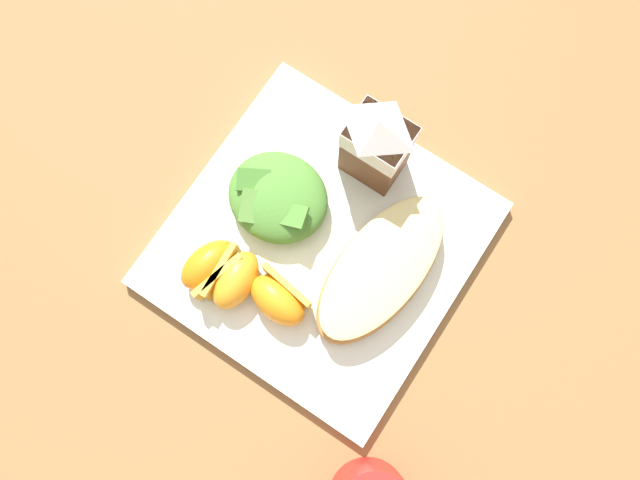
{
  "coord_description": "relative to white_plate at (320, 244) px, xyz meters",
  "views": [
    {
      "loc": [
        0.07,
        -0.1,
        0.61
      ],
      "look_at": [
        0.0,
        0.0,
        0.03
      ],
      "focal_mm": 34.64,
      "sensor_mm": 36.0,
      "label": 1
    }
  ],
  "objects": [
    {
      "name": "ground",
      "position": [
        0.0,
        0.0,
        -0.01
      ],
      "size": [
        3.0,
        3.0,
        0.0
      ],
      "primitive_type": "plane",
      "color": "olive"
    },
    {
      "name": "white_plate",
      "position": [
        0.0,
        0.0,
        0.0
      ],
      "size": [
        0.28,
        0.28,
        0.02
      ],
      "primitive_type": "cube",
      "color": "white",
      "rests_on": "ground"
    },
    {
      "name": "cheesy_pizza_bread",
      "position": [
        0.06,
        0.01,
        0.03
      ],
      "size": [
        0.09,
        0.18,
        0.04
      ],
      "color": "#B77F42",
      "rests_on": "white_plate"
    },
    {
      "name": "green_salad_pile",
      "position": [
        -0.06,
        0.01,
        0.03
      ],
      "size": [
        0.1,
        0.09,
        0.04
      ],
      "color": "#4C8433",
      "rests_on": "white_plate"
    },
    {
      "name": "milk_carton",
      "position": [
        -0.0,
        0.1,
        0.07
      ],
      "size": [
        0.06,
        0.05,
        0.11
      ],
      "color": "brown",
      "rests_on": "white_plate"
    },
    {
      "name": "orange_wedge_front",
      "position": [
        -0.07,
        -0.08,
        0.03
      ],
      "size": [
        0.05,
        0.07,
        0.04
      ],
      "color": "orange",
      "rests_on": "white_plate"
    },
    {
      "name": "orange_wedge_middle",
      "position": [
        -0.05,
        -0.08,
        0.03
      ],
      "size": [
        0.04,
        0.06,
        0.04
      ],
      "color": "orange",
      "rests_on": "white_plate"
    },
    {
      "name": "orange_wedge_rear",
      "position": [
        -0.0,
        -0.07,
        0.03
      ],
      "size": [
        0.06,
        0.05,
        0.04
      ],
      "color": "orange",
      "rests_on": "white_plate"
    }
  ]
}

